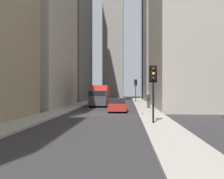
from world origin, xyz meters
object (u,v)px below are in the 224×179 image
object	(u,v)px
traffic_light_foreground	(153,81)
delivery_truck	(100,96)
sedan_red	(118,105)
pedestrian	(149,99)
discarded_bottle	(142,114)
traffic_light_midblock	(136,85)

from	to	relation	value
traffic_light_foreground	delivery_truck	bearing A→B (deg)	15.37
sedan_red	traffic_light_foreground	xyz separation A→B (m)	(-10.63, -2.67, 2.19)
pedestrian	discarded_bottle	bearing A→B (deg)	172.75
traffic_light_midblock	sedan_red	bearing A→B (deg)	173.41
delivery_truck	traffic_light_midblock	bearing A→B (deg)	-24.71
discarded_bottle	traffic_light_midblock	bearing A→B (deg)	-0.26
sedan_red	discarded_bottle	size ratio (longest dim) A/B	15.93
delivery_truck	sedan_red	xyz separation A→B (m)	(-9.29, -2.80, -0.80)
traffic_light_midblock	pedestrian	xyz separation A→B (m)	(-16.36, -1.05, -1.87)
delivery_truck	sedan_red	distance (m)	9.73
traffic_light_foreground	pedestrian	xyz separation A→B (m)	(14.80, -0.75, -1.73)
sedan_red	traffic_light_midblock	bearing A→B (deg)	-6.59
sedan_red	discarded_bottle	xyz separation A→B (m)	(-5.04, -2.25, -0.42)
sedan_red	pedestrian	world-z (taller)	pedestrian
traffic_light_midblock	discarded_bottle	world-z (taller)	traffic_light_midblock
sedan_red	pedestrian	xyz separation A→B (m)	(4.17, -3.43, 0.46)
discarded_bottle	delivery_truck	bearing A→B (deg)	19.44
discarded_bottle	pedestrian	bearing A→B (deg)	-7.25
traffic_light_foreground	traffic_light_midblock	size ratio (longest dim) A/B	0.95
traffic_light_foreground	discarded_bottle	bearing A→B (deg)	4.29
sedan_red	traffic_light_midblock	xyz separation A→B (m)	(20.53, -2.37, 2.33)
pedestrian	traffic_light_midblock	bearing A→B (deg)	3.69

